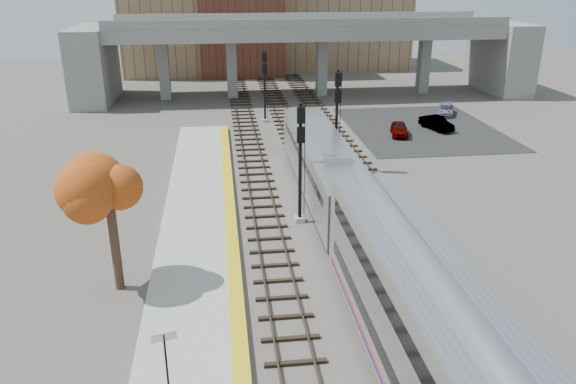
{
  "coord_description": "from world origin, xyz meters",
  "views": [
    {
      "loc": [
        -5.74,
        -23.58,
        14.46
      ],
      "look_at": [
        -1.99,
        6.41,
        2.5
      ],
      "focal_mm": 35.0,
      "sensor_mm": 36.0,
      "label": 1
    }
  ],
  "objects_px": {
    "locomotive": "(323,166)",
    "car_b": "(436,123)",
    "signal_mast_near": "(300,165)",
    "car_a": "(399,129)",
    "tree": "(108,189)",
    "signal_mast_mid": "(337,121)",
    "car_c": "(446,110)",
    "signal_mast_far": "(265,87)"
  },
  "relations": [
    {
      "from": "signal_mast_near",
      "to": "signal_mast_far",
      "type": "xyz_separation_m",
      "value": [
        0.0,
        24.69,
        -0.16
      ]
    },
    {
      "from": "signal_mast_far",
      "to": "tree",
      "type": "relative_size",
      "value": 1.02
    },
    {
      "from": "tree",
      "to": "car_c",
      "type": "relative_size",
      "value": 1.83
    },
    {
      "from": "car_a",
      "to": "signal_mast_mid",
      "type": "bearing_deg",
      "value": -119.04
    },
    {
      "from": "car_c",
      "to": "signal_mast_far",
      "type": "bearing_deg",
      "value": -154.19
    },
    {
      "from": "signal_mast_near",
      "to": "signal_mast_far",
      "type": "distance_m",
      "value": 24.7
    },
    {
      "from": "signal_mast_far",
      "to": "tree",
      "type": "distance_m",
      "value": 32.82
    },
    {
      "from": "tree",
      "to": "car_c",
      "type": "xyz_separation_m",
      "value": [
        29.33,
        31.9,
        -4.61
      ]
    },
    {
      "from": "car_c",
      "to": "car_a",
      "type": "bearing_deg",
      "value": -111.71
    },
    {
      "from": "locomotive",
      "to": "car_b",
      "type": "distance_m",
      "value": 21.25
    },
    {
      "from": "tree",
      "to": "car_b",
      "type": "xyz_separation_m",
      "value": [
        26.07,
        26.18,
        -4.52
      ]
    },
    {
      "from": "signal_mast_far",
      "to": "car_c",
      "type": "distance_m",
      "value": 19.73
    },
    {
      "from": "signal_mast_mid",
      "to": "car_a",
      "type": "bearing_deg",
      "value": 48.11
    },
    {
      "from": "signal_mast_near",
      "to": "car_a",
      "type": "relative_size",
      "value": 1.99
    },
    {
      "from": "car_b",
      "to": "car_c",
      "type": "distance_m",
      "value": 6.57
    },
    {
      "from": "signal_mast_far",
      "to": "car_b",
      "type": "height_order",
      "value": "signal_mast_far"
    },
    {
      "from": "signal_mast_far",
      "to": "tree",
      "type": "xyz_separation_m",
      "value": [
        -9.83,
        -31.27,
        1.63
      ]
    },
    {
      "from": "signal_mast_near",
      "to": "car_a",
      "type": "distance_m",
      "value": 21.89
    },
    {
      "from": "signal_mast_near",
      "to": "tree",
      "type": "height_order",
      "value": "signal_mast_near"
    },
    {
      "from": "car_b",
      "to": "car_c",
      "type": "height_order",
      "value": "car_b"
    },
    {
      "from": "locomotive",
      "to": "car_a",
      "type": "distance_m",
      "value": 17.4
    },
    {
      "from": "signal_mast_mid",
      "to": "car_c",
      "type": "bearing_deg",
      "value": 46.33
    },
    {
      "from": "signal_mast_mid",
      "to": "car_b",
      "type": "xyz_separation_m",
      "value": [
        12.14,
        10.42,
        -3.26
      ]
    },
    {
      "from": "signal_mast_near",
      "to": "signal_mast_mid",
      "type": "bearing_deg",
      "value": 65.96
    },
    {
      "from": "locomotive",
      "to": "car_a",
      "type": "height_order",
      "value": "locomotive"
    },
    {
      "from": "locomotive",
      "to": "tree",
      "type": "height_order",
      "value": "tree"
    },
    {
      "from": "tree",
      "to": "signal_mast_mid",
      "type": "bearing_deg",
      "value": 48.53
    },
    {
      "from": "car_a",
      "to": "car_b",
      "type": "relative_size",
      "value": 0.94
    },
    {
      "from": "car_c",
      "to": "locomotive",
      "type": "bearing_deg",
      "value": -105.02
    },
    {
      "from": "signal_mast_near",
      "to": "tree",
      "type": "distance_m",
      "value": 11.92
    },
    {
      "from": "signal_mast_mid",
      "to": "car_b",
      "type": "height_order",
      "value": "signal_mast_mid"
    },
    {
      "from": "locomotive",
      "to": "car_b",
      "type": "relative_size",
      "value": 4.84
    },
    {
      "from": "car_a",
      "to": "car_c",
      "type": "xyz_separation_m",
      "value": [
        7.47,
        7.29,
        -0.07
      ]
    },
    {
      "from": "signal_mast_near",
      "to": "car_a",
      "type": "bearing_deg",
      "value": 56.29
    },
    {
      "from": "locomotive",
      "to": "tree",
      "type": "relative_size",
      "value": 2.71
    },
    {
      "from": "car_b",
      "to": "car_c",
      "type": "relative_size",
      "value": 1.02
    },
    {
      "from": "locomotive",
      "to": "signal_mast_far",
      "type": "bearing_deg",
      "value": 95.75
    },
    {
      "from": "locomotive",
      "to": "car_a",
      "type": "relative_size",
      "value": 5.13
    },
    {
      "from": "tree",
      "to": "car_c",
      "type": "bearing_deg",
      "value": 47.4
    },
    {
      "from": "car_c",
      "to": "signal_mast_mid",
      "type": "bearing_deg",
      "value": -109.7
    },
    {
      "from": "signal_mast_near",
      "to": "car_c",
      "type": "relative_size",
      "value": 1.92
    },
    {
      "from": "signal_mast_far",
      "to": "car_a",
      "type": "bearing_deg",
      "value": -29.0
    }
  ]
}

